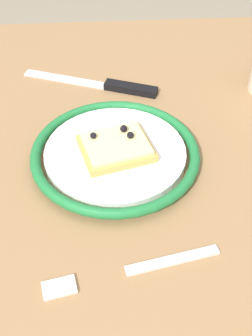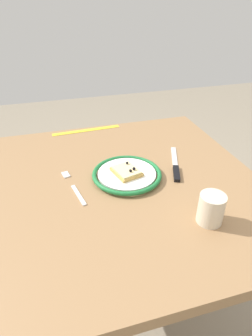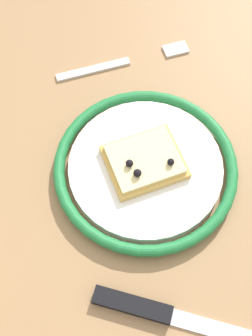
{
  "view_description": "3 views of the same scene",
  "coord_description": "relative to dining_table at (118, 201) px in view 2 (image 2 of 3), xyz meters",
  "views": [
    {
      "loc": [
        -0.4,
        0.04,
        1.11
      ],
      "look_at": [
        0.01,
        0.01,
        0.71
      ],
      "focal_mm": 45.78,
      "sensor_mm": 36.0,
      "label": 1
    },
    {
      "loc": [
        -0.19,
        -0.74,
        1.24
      ],
      "look_at": [
        0.04,
        0.03,
        0.74
      ],
      "focal_mm": 30.26,
      "sensor_mm": 36.0,
      "label": 2
    },
    {
      "loc": [
        0.3,
        -0.03,
        1.23
      ],
      "look_at": [
        0.05,
        -0.0,
        0.73
      ],
      "focal_mm": 48.41,
      "sensor_mm": 36.0,
      "label": 3
    }
  ],
  "objects": [
    {
      "name": "ground_plane",
      "position": [
        0.0,
        0.0,
        -0.63
      ],
      "size": [
        6.0,
        6.0,
        0.0
      ],
      "primitive_type": "plane",
      "color": "gray"
    },
    {
      "name": "dining_table",
      "position": [
        0.0,
        0.0,
        0.0
      ],
      "size": [
        0.94,
        0.92,
        0.7
      ],
      "color": "#936D47",
      "rests_on": "ground_plane"
    },
    {
      "name": "plate",
      "position": [
        0.04,
        0.02,
        0.09
      ],
      "size": [
        0.23,
        0.23,
        0.02
      ],
      "color": "white",
      "rests_on": "dining_table"
    },
    {
      "name": "pizza_slice_near",
      "position": [
        0.04,
        0.02,
        0.1
      ],
      "size": [
        0.1,
        0.11,
        0.03
      ],
      "color": "tan",
      "rests_on": "plate"
    },
    {
      "name": "knife",
      "position": [
        0.22,
        0.02,
        0.08
      ],
      "size": [
        0.1,
        0.23,
        0.01
      ],
      "color": "silver",
      "rests_on": "dining_table"
    },
    {
      "name": "fork",
      "position": [
        -0.14,
        0.01,
        0.08
      ],
      "size": [
        0.06,
        0.2,
        0.0
      ],
      "color": "silver",
      "rests_on": "dining_table"
    },
    {
      "name": "cup",
      "position": [
        0.19,
        -0.25,
        0.12
      ],
      "size": [
        0.07,
        0.07,
        0.09
      ],
      "primitive_type": "cylinder",
      "color": "beige",
      "rests_on": "dining_table"
    },
    {
      "name": "measuring_tape",
      "position": [
        -0.03,
        0.43,
        0.08
      ],
      "size": [
        0.3,
        0.04,
        0.0
      ],
      "primitive_type": "cube",
      "rotation": [
        0.0,
        0.0,
        0.05
      ],
      "color": "yellow",
      "rests_on": "dining_table"
    }
  ]
}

